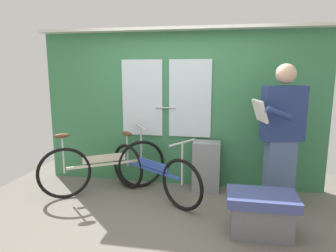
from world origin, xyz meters
TOP-DOWN VIEW (x-y plane):
  - ground_plane at (0.00, 0.00)m, footprint 5.07×3.97m
  - train_door_wall at (-0.01, 1.18)m, footprint 4.07×0.28m
  - bicycle_near_door at (-0.97, 0.63)m, footprint 1.51×0.97m
  - bicycle_leaning_behind at (-0.28, 0.59)m, footprint 1.43×0.95m
  - passenger_reading_newspaper at (1.30, 0.57)m, footprint 0.62×0.56m
  - trash_bin_by_wall at (0.41, 0.97)m, footprint 0.38×0.28m
  - bench_seat_corner at (1.03, -0.12)m, footprint 0.70×0.44m

SIDE VIEW (x-z plane):
  - ground_plane at x=0.00m, z-range -0.04..0.00m
  - bench_seat_corner at x=1.03m, z-range 0.02..0.47m
  - bicycle_leaning_behind at x=-0.28m, z-range -0.08..0.78m
  - trash_bin_by_wall at x=0.41m, z-range 0.00..0.71m
  - bicycle_near_door at x=-0.97m, z-range -0.08..0.83m
  - passenger_reading_newspaper at x=1.30m, z-range 0.05..1.81m
  - train_door_wall at x=-0.01m, z-range 0.05..2.31m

